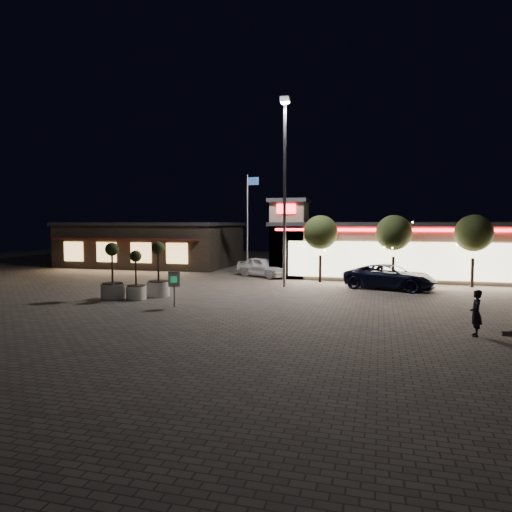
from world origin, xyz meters
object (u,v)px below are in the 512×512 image
(white_sedan, at_px, (263,267))
(planter_left, at_px, (113,282))
(pedestrian, at_px, (476,313))
(valet_sign, at_px, (174,282))
(pickup_truck, at_px, (390,277))
(planter_mid, at_px, (136,284))

(white_sedan, distance_m, planter_left, 13.54)
(pedestrian, relative_size, valet_sign, 0.98)
(valet_sign, bearing_deg, planter_left, 162.71)
(white_sedan, height_order, valet_sign, valet_sign)
(pickup_truck, bearing_deg, white_sedan, 81.98)
(pickup_truck, relative_size, planter_left, 1.82)
(pickup_truck, relative_size, white_sedan, 1.23)
(white_sedan, relative_size, planter_left, 1.48)
(pedestrian, xyz_separation_m, planter_mid, (-16.49, 4.10, -0.03))
(white_sedan, distance_m, planter_mid, 12.87)
(white_sedan, height_order, pedestrian, pedestrian)
(pickup_truck, height_order, planter_left, planter_left)
(planter_mid, bearing_deg, planter_left, -171.91)
(pickup_truck, relative_size, valet_sign, 3.21)
(pickup_truck, bearing_deg, planter_left, 134.59)
(pickup_truck, xyz_separation_m, valet_sign, (-10.61, -9.44, 0.45))
(pickup_truck, xyz_separation_m, pedestrian, (2.84, -11.98, 0.08))
(pickup_truck, bearing_deg, planter_mid, 136.30)
(pickup_truck, bearing_deg, valet_sign, 147.97)
(white_sedan, xyz_separation_m, pedestrian, (12.37, -16.29, 0.08))
(pedestrian, bearing_deg, planter_left, -99.34)
(white_sedan, distance_m, pedestrian, 20.45)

